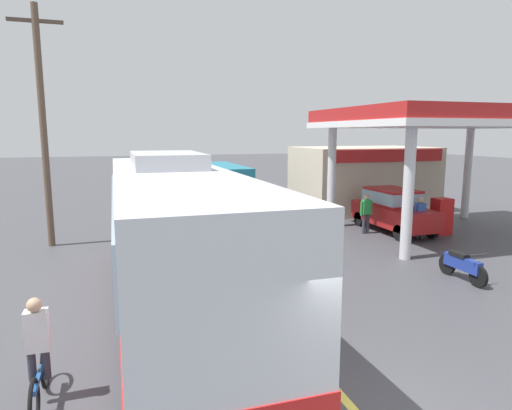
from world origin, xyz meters
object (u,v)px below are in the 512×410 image
Objects in this scene: minibus_opposing_lane at (221,183)px; pedestrian_near_pump at (420,215)px; pedestrian_by_shop at (366,211)px; coach_bus_main at (174,242)px; car_at_pump at (393,208)px; motorcycle_parked_forecourt at (462,265)px; cyclist_on_shoulder at (38,356)px.

pedestrian_near_pump is (5.94, -8.92, -0.54)m from minibus_opposing_lane.
pedestrian_by_shop is (-1.53, 1.45, 0.00)m from pedestrian_near_pump.
pedestrian_near_pump is 1.00× the size of pedestrian_by_shop.
coach_bus_main reaches higher than car_at_pump.
minibus_opposing_lane is at bearing 120.52° from pedestrian_by_shop.
coach_bus_main reaches higher than pedestrian_near_pump.
car_at_pump reaches higher than pedestrian_by_shop.
coach_bus_main reaches higher than motorcycle_parked_forecourt.
minibus_opposing_lane reaches higher than pedestrian_by_shop.
minibus_opposing_lane is 17.71m from cyclist_on_shoulder.
car_at_pump is at bearing 98.31° from pedestrian_near_pump.
pedestrian_by_shop is (11.14, 8.89, 0.15)m from cyclist_on_shoulder.
pedestrian_near_pump is at bearing 65.31° from motorcycle_parked_forecourt.
car_at_pump reaches higher than motorcycle_parked_forecourt.
car_at_pump is at bearing 72.60° from motorcycle_parked_forecourt.
pedestrian_by_shop reaches higher than motorcycle_parked_forecourt.
minibus_opposing_lane is (-5.72, 7.44, 0.46)m from car_at_pump.
car_at_pump is 2.31× the size of cyclist_on_shoulder.
pedestrian_by_shop is at bearing -59.48° from minibus_opposing_lane.
minibus_opposing_lane is 3.41× the size of motorcycle_parked_forecourt.
motorcycle_parked_forecourt is at bearing -74.34° from minibus_opposing_lane.
minibus_opposing_lane is 3.69× the size of pedestrian_by_shop.
coach_bus_main is 3.91m from cyclist_on_shoulder.
coach_bus_main is at bearing -155.93° from pedestrian_near_pump.
coach_bus_main is 6.65× the size of pedestrian_near_pump.
car_at_pump is 6.44m from motorcycle_parked_forecourt.
pedestrian_near_pump is (10.20, 4.56, -0.79)m from coach_bus_main.
coach_bus_main is 1.80× the size of minibus_opposing_lane.
cyclist_on_shoulder reaches higher than motorcycle_parked_forecourt.
coach_bus_main is 14.14m from minibus_opposing_lane.
cyclist_on_shoulder is 10.90m from motorcycle_parked_forecourt.
car_at_pump is at bearing 35.62° from cyclist_on_shoulder.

